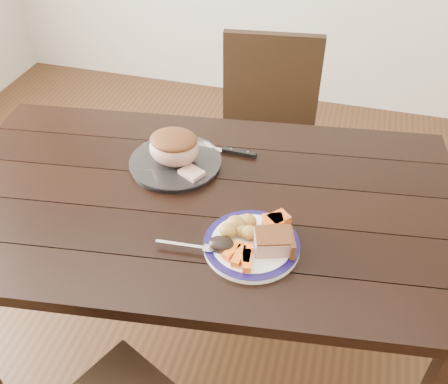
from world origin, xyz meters
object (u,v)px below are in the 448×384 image
(roast_joint, at_px, (174,148))
(dining_table, at_px, (202,218))
(dinner_plate, at_px, (252,245))
(chair_far, at_px, (267,132))
(carving_knife, at_px, (228,151))
(pork_slice, at_px, (273,242))
(serving_platter, at_px, (176,164))
(fork, at_px, (193,247))

(roast_joint, bearing_deg, dining_table, -44.58)
(dinner_plate, relative_size, roast_joint, 1.60)
(dining_table, xyz_separation_m, chair_far, (0.07, 0.74, -0.13))
(dining_table, bearing_deg, carving_knife, 85.06)
(pork_slice, relative_size, carving_knife, 0.31)
(pork_slice, bearing_deg, dining_table, 146.18)
(chair_far, distance_m, pork_slice, 0.97)
(dinner_plate, relative_size, carving_knife, 0.82)
(serving_platter, height_order, roast_joint, roast_joint)
(dinner_plate, xyz_separation_m, carving_knife, (-0.18, 0.41, -0.00))
(dining_table, bearing_deg, pork_slice, -33.82)
(dining_table, relative_size, serving_platter, 5.80)
(serving_platter, relative_size, carving_knife, 0.92)
(dining_table, xyz_separation_m, dinner_plate, (0.20, -0.17, 0.10))
(dining_table, height_order, serving_platter, serving_platter)
(roast_joint, bearing_deg, pork_slice, -37.73)
(serving_platter, bearing_deg, chair_far, 72.50)
(dining_table, bearing_deg, roast_joint, 135.42)
(dinner_plate, relative_size, fork, 1.48)
(chair_far, bearing_deg, serving_platter, 64.94)
(fork, xyz_separation_m, carving_knife, (-0.03, 0.47, -0.01))
(serving_platter, xyz_separation_m, carving_knife, (0.15, 0.12, -0.00))
(serving_platter, bearing_deg, roast_joint, -90.00)
(carving_knife, bearing_deg, fork, -84.69)
(dinner_plate, distance_m, serving_platter, 0.44)
(pork_slice, distance_m, roast_joint, 0.49)
(fork, bearing_deg, carving_knife, 88.92)
(dining_table, xyz_separation_m, carving_knife, (0.02, 0.24, 0.10))
(serving_platter, height_order, pork_slice, pork_slice)
(pork_slice, relative_size, roast_joint, 0.61)
(chair_far, bearing_deg, pork_slice, 94.29)
(dining_table, height_order, roast_joint, roast_joint)
(chair_far, xyz_separation_m, carving_knife, (-0.05, -0.49, 0.23))
(dining_table, relative_size, carving_knife, 5.32)
(chair_far, xyz_separation_m, fork, (-0.02, -0.96, 0.25))
(roast_joint, bearing_deg, fork, -63.36)
(pork_slice, bearing_deg, fork, -165.44)
(dining_table, relative_size, fork, 9.56)
(fork, xyz_separation_m, roast_joint, (-0.18, 0.35, 0.05))
(serving_platter, relative_size, roast_joint, 1.79)
(chair_far, distance_m, fork, 1.00)
(serving_platter, height_order, fork, fork)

